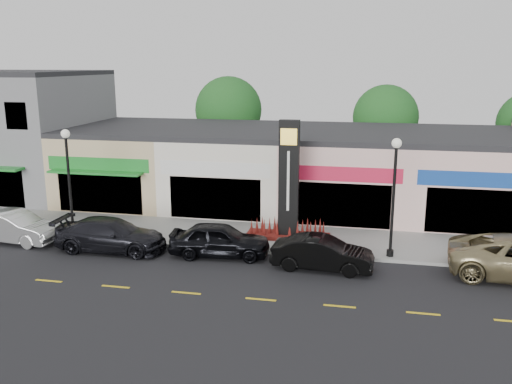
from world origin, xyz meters
The scene contains 17 objects.
ground centered at (0.00, 0.00, 0.00)m, with size 120.00×120.00×0.00m, color black.
sidewalk centered at (0.00, 4.35, 0.07)m, with size 52.00×4.30×0.15m, color gray.
curb centered at (0.00, 2.10, 0.07)m, with size 52.00×0.20×0.15m, color gray.
building_grey_2story centered at (-18.00, 11.48, 4.14)m, with size 12.00×10.95×8.30m.
shop_beige centered at (-8.50, 11.46, 2.40)m, with size 7.00×10.85×4.80m.
shop_cream centered at (-1.50, 11.47, 2.40)m, with size 7.00×10.01×4.80m.
shop_pink_w centered at (5.50, 11.47, 2.40)m, with size 7.00×10.01×4.80m.
shop_pink_e centered at (12.50, 11.47, 2.40)m, with size 7.00×10.01×4.80m.
tree_rear_west centered at (-4.00, 19.50, 5.22)m, with size 5.20×5.20×7.83m.
tree_rear_mid centered at (8.00, 19.50, 4.88)m, with size 4.80×4.80×7.29m.
lamp_west_near centered at (-8.00, 2.50, 3.48)m, with size 0.44×0.44×5.47m.
lamp_east_near centered at (8.00, 2.50, 3.48)m, with size 0.44×0.44×5.47m.
pylon_sign centered at (3.00, 4.20, 2.27)m, with size 4.20×1.30×6.00m.
car_white_van centered at (-10.50, 1.24, 0.78)m, with size 4.74×1.65×1.56m, color silver.
car_dark_sedan centered at (-5.14, 1.02, 0.78)m, with size 5.39×2.19×1.56m, color black.
car_black_sedan centered at (0.19, 1.34, 0.80)m, with size 4.68×1.88×1.59m, color black.
car_black_conv centered at (5.04, 0.62, 0.73)m, with size 4.42×1.54×1.46m, color black.
Camera 1 is at (6.68, -21.87, 8.86)m, focal length 38.00 mm.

